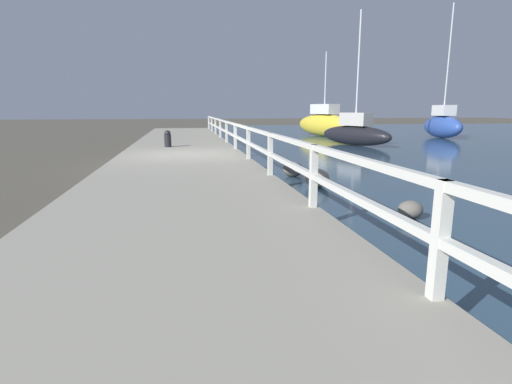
% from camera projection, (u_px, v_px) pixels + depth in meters
% --- Properties ---
extents(ground_plane, '(120.00, 120.00, 0.00)m').
position_uv_depth(ground_plane, '(182.00, 164.00, 12.71)').
color(ground_plane, '#4C473D').
extents(dock_walkway, '(3.99, 36.00, 0.32)m').
position_uv_depth(dock_walkway, '(182.00, 159.00, 12.67)').
color(dock_walkway, gray).
rests_on(dock_walkway, ground).
extents(railing, '(0.10, 32.50, 0.92)m').
position_uv_depth(railing, '(241.00, 134.00, 12.84)').
color(railing, silver).
rests_on(railing, dock_walkway).
extents(boulder_far_strip, '(0.55, 0.50, 0.41)m').
position_uv_depth(boulder_far_strip, '(317.00, 178.00, 8.99)').
color(boulder_far_strip, gray).
rests_on(boulder_far_strip, ground).
extents(boulder_downstream, '(0.40, 0.36, 0.30)m').
position_uv_depth(boulder_downstream, '(410.00, 210.00, 6.39)').
color(boulder_downstream, '#666056').
rests_on(boulder_downstream, ground).
extents(boulder_near_dock, '(0.53, 0.48, 0.40)m').
position_uv_depth(boulder_near_dock, '(293.00, 169.00, 10.35)').
color(boulder_near_dock, '#666056').
rests_on(boulder_near_dock, ground).
extents(mooring_bollard, '(0.26, 0.26, 0.63)m').
position_uv_depth(mooring_bollard, '(168.00, 139.00, 15.08)').
color(mooring_bollard, black).
rests_on(mooring_bollard, dock_walkway).
extents(sailboat_yellow, '(2.56, 5.91, 5.19)m').
position_uv_depth(sailboat_yellow, '(324.00, 123.00, 25.53)').
color(sailboat_yellow, gold).
rests_on(sailboat_yellow, water_surface).
extents(sailboat_blue, '(1.42, 3.82, 7.66)m').
position_uv_depth(sailboat_blue, '(443.00, 125.00, 24.09)').
color(sailboat_blue, '#2D4C9E').
rests_on(sailboat_blue, water_surface).
extents(sailboat_black, '(2.56, 4.29, 6.14)m').
position_uv_depth(sailboat_black, '(355.00, 133.00, 19.21)').
color(sailboat_black, black).
rests_on(sailboat_black, water_surface).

